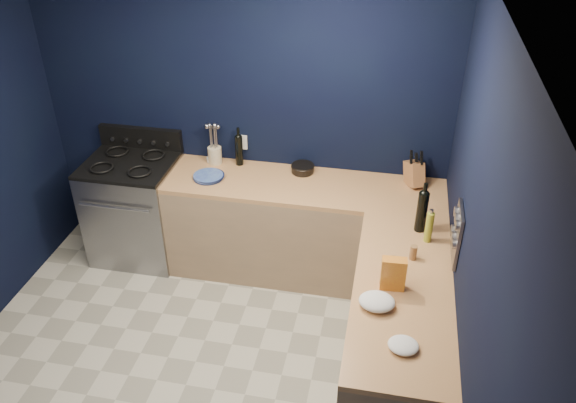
% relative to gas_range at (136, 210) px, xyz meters
% --- Properties ---
extents(floor, '(3.50, 3.50, 0.02)m').
position_rel_gas_range_xyz_m(floor, '(0.93, -1.42, -0.47)').
color(floor, '#BAB4A2').
rests_on(floor, ground).
extents(ceiling, '(3.50, 3.50, 0.02)m').
position_rel_gas_range_xyz_m(ceiling, '(0.93, -1.42, 2.15)').
color(ceiling, silver).
rests_on(ceiling, ground).
extents(wall_back, '(3.50, 0.02, 2.60)m').
position_rel_gas_range_xyz_m(wall_back, '(0.93, 0.34, 0.84)').
color(wall_back, black).
rests_on(wall_back, ground).
extents(wall_right, '(0.02, 3.50, 2.60)m').
position_rel_gas_range_xyz_m(wall_right, '(2.69, -1.42, 0.84)').
color(wall_right, black).
rests_on(wall_right, ground).
extents(cab_back, '(2.30, 0.63, 0.86)m').
position_rel_gas_range_xyz_m(cab_back, '(1.53, 0.02, -0.03)').
color(cab_back, '#9A7B5C').
rests_on(cab_back, floor).
extents(top_back, '(2.30, 0.63, 0.04)m').
position_rel_gas_range_xyz_m(top_back, '(1.53, 0.02, 0.42)').
color(top_back, '#925B31').
rests_on(top_back, cab_back).
extents(cab_right, '(0.63, 1.67, 0.86)m').
position_rel_gas_range_xyz_m(cab_right, '(2.37, -1.13, -0.03)').
color(cab_right, '#9A7B5C').
rests_on(cab_right, floor).
extents(top_right, '(0.63, 1.67, 0.04)m').
position_rel_gas_range_xyz_m(top_right, '(2.37, -1.13, 0.42)').
color(top_right, '#925B31').
rests_on(top_right, cab_right).
extents(gas_range, '(0.76, 0.66, 0.92)m').
position_rel_gas_range_xyz_m(gas_range, '(0.00, 0.00, 0.00)').
color(gas_range, gray).
rests_on(gas_range, floor).
extents(oven_door, '(0.59, 0.02, 0.42)m').
position_rel_gas_range_xyz_m(oven_door, '(0.00, -0.32, -0.01)').
color(oven_door, black).
rests_on(oven_door, gas_range).
extents(cooktop, '(0.76, 0.66, 0.03)m').
position_rel_gas_range_xyz_m(cooktop, '(0.00, 0.00, 0.48)').
color(cooktop, black).
rests_on(cooktop, gas_range).
extents(backguard, '(0.76, 0.06, 0.20)m').
position_rel_gas_range_xyz_m(backguard, '(0.00, 0.30, 0.58)').
color(backguard, black).
rests_on(backguard, gas_range).
extents(spice_panel, '(0.02, 0.28, 0.38)m').
position_rel_gas_range_xyz_m(spice_panel, '(2.67, -0.87, 0.72)').
color(spice_panel, gray).
rests_on(spice_panel, wall_right).
extents(wall_outlet, '(0.09, 0.02, 0.13)m').
position_rel_gas_range_xyz_m(wall_outlet, '(0.93, 0.32, 0.62)').
color(wall_outlet, white).
rests_on(wall_outlet, wall_back).
extents(plate_stack, '(0.27, 0.27, 0.03)m').
position_rel_gas_range_xyz_m(plate_stack, '(0.73, -0.04, 0.46)').
color(plate_stack, '#31409E').
rests_on(plate_stack, top_back).
extents(ramekin, '(0.11, 0.11, 0.04)m').
position_rel_gas_range_xyz_m(ramekin, '(0.67, 0.25, 0.46)').
color(ramekin, white).
rests_on(ramekin, top_back).
extents(utensil_crock, '(0.14, 0.14, 0.15)m').
position_rel_gas_range_xyz_m(utensil_crock, '(0.70, 0.23, 0.51)').
color(utensil_crock, beige).
rests_on(utensil_crock, top_back).
extents(wine_bottle_back, '(0.08, 0.08, 0.27)m').
position_rel_gas_range_xyz_m(wine_bottle_back, '(0.92, 0.25, 0.57)').
color(wine_bottle_back, black).
rests_on(wine_bottle_back, top_back).
extents(lemon_basket, '(0.20, 0.20, 0.07)m').
position_rel_gas_range_xyz_m(lemon_basket, '(1.48, 0.21, 0.48)').
color(lemon_basket, black).
rests_on(lemon_basket, top_back).
extents(knife_block, '(0.20, 0.25, 0.24)m').
position_rel_gas_range_xyz_m(knife_block, '(2.40, 0.19, 0.54)').
color(knife_block, '#925E36').
rests_on(knife_block, top_back).
extents(wine_bottle_right, '(0.08, 0.08, 0.31)m').
position_rel_gas_range_xyz_m(wine_bottle_right, '(2.46, -0.46, 0.60)').
color(wine_bottle_right, black).
rests_on(wine_bottle_right, top_right).
extents(oil_bottle, '(0.07, 0.07, 0.23)m').
position_rel_gas_range_xyz_m(oil_bottle, '(2.51, -0.58, 0.56)').
color(oil_bottle, '#999E27').
rests_on(oil_bottle, top_right).
extents(spice_jar_near, '(0.05, 0.05, 0.11)m').
position_rel_gas_range_xyz_m(spice_jar_near, '(2.42, -0.81, 0.49)').
color(spice_jar_near, olive).
rests_on(spice_jar_near, top_right).
extents(spice_jar_far, '(0.05, 0.05, 0.09)m').
position_rel_gas_range_xyz_m(spice_jar_far, '(2.29, -0.93, 0.48)').
color(spice_jar_far, olive).
rests_on(spice_jar_far, top_right).
extents(crouton_bag, '(0.16, 0.08, 0.23)m').
position_rel_gas_range_xyz_m(crouton_bag, '(2.29, -1.14, 0.55)').
color(crouton_bag, '#BD3626').
rests_on(crouton_bag, top_right).
extents(towel_front, '(0.28, 0.26, 0.08)m').
position_rel_gas_range_xyz_m(towel_front, '(2.21, -1.33, 0.48)').
color(towel_front, white).
rests_on(towel_front, top_right).
extents(towel_end, '(0.20, 0.18, 0.05)m').
position_rel_gas_range_xyz_m(towel_end, '(2.37, -1.64, 0.47)').
color(towel_end, white).
rests_on(towel_end, top_right).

